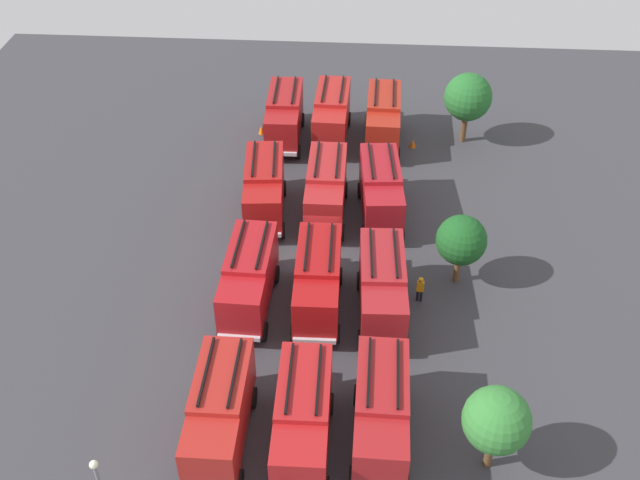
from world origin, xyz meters
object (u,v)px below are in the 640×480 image
traffic_cone_0 (332,175)px  fire_truck_11 (381,412)px  fire_truck_3 (220,411)px  fire_truck_6 (318,280)px  traffic_cone_1 (262,130)px  fire_truck_5 (326,189)px  fire_truck_9 (381,190)px  fire_truck_1 (264,188)px  firefighter_0 (420,288)px  traffic_cone_2 (413,143)px  tree_2 (497,421)px  tree_0 (468,97)px  fire_truck_4 (332,114)px  fire_truck_2 (249,278)px  fire_truck_7 (303,418)px  fire_truck_8 (383,118)px  fire_truck_10 (382,287)px  fire_truck_0 (284,115)px  tree_1 (461,240)px

traffic_cone_0 → fire_truck_11: bearing=8.9°
fire_truck_3 → fire_truck_6: (-9.72, 4.04, 0.00)m
fire_truck_6 → fire_truck_3: bearing=-23.5°
fire_truck_11 → traffic_cone_1: (-28.98, -9.53, -1.79)m
fire_truck_5 → fire_truck_9: size_ratio=0.98×
fire_truck_1 → firefighter_0: 13.11m
fire_truck_3 → traffic_cone_2: 30.03m
tree_2 → tree_0: bearing=177.6°
traffic_cone_0 → tree_0: bearing=120.9°
fire_truck_11 → fire_truck_4: bearing=-171.3°
fire_truck_2 → fire_truck_3: same height
tree_0 → fire_truck_11: bearing=-12.5°
fire_truck_3 → traffic_cone_0: 23.89m
fire_truck_1 → fire_truck_7: 19.42m
fire_truck_3 → fire_truck_7: same height
fire_truck_6 → fire_truck_2: bearing=-90.4°
fire_truck_8 → firefighter_0: size_ratio=4.17×
fire_truck_5 → fire_truck_7: size_ratio=1.00×
fire_truck_8 → fire_truck_10: (19.35, -0.02, 0.00)m
fire_truck_6 → fire_truck_9: bearing=158.0°
fire_truck_11 → fire_truck_10: bearing=-179.4°
fire_truck_1 → fire_truck_10: same height
fire_truck_9 → fire_truck_10: 9.66m
traffic_cone_2 → fire_truck_4: bearing=-97.9°
fire_truck_0 → fire_truck_7: bearing=6.3°
fire_truck_10 → tree_1: bearing=123.0°
fire_truck_2 → fire_truck_3: (9.68, -0.04, 0.00)m
traffic_cone_0 → firefighter_0: bearing=24.9°
fire_truck_5 → traffic_cone_2: 11.27m
fire_truck_10 → traffic_cone_2: bearing=170.5°
fire_truck_2 → traffic_cone_2: bearing=152.8°
fire_truck_7 → fire_truck_0: bearing=-173.1°
fire_truck_8 → fire_truck_5: bearing=-20.1°
fire_truck_10 → fire_truck_6: bearing=-96.8°
fire_truck_2 → fire_truck_9: (-9.39, 7.60, 0.00)m
fire_truck_7 → fire_truck_1: bearing=-168.2°
tree_0 → traffic_cone_2: (1.23, -3.94, -3.46)m
fire_truck_3 → fire_truck_9: size_ratio=0.98×
tree_0 → fire_truck_6: bearing=-27.1°
tree_2 → fire_truck_8: bearing=-170.1°
fire_truck_11 → fire_truck_6: bearing=-157.5°
firefighter_0 → fire_truck_9: bearing=-155.1°
traffic_cone_0 → fire_truck_3: bearing=-10.0°
tree_2 → traffic_cone_2: (-28.79, -2.71, -2.97)m
fire_truck_6 → traffic_cone_1: size_ratio=9.90×
tree_1 → traffic_cone_0: tree_1 is taller
tree_1 → fire_truck_6: bearing=-70.5°
fire_truck_7 → traffic_cone_1: (-29.60, -5.82, -1.79)m
tree_2 → traffic_cone_0: size_ratio=8.50×
fire_truck_2 → tree_0: bearing=146.1°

